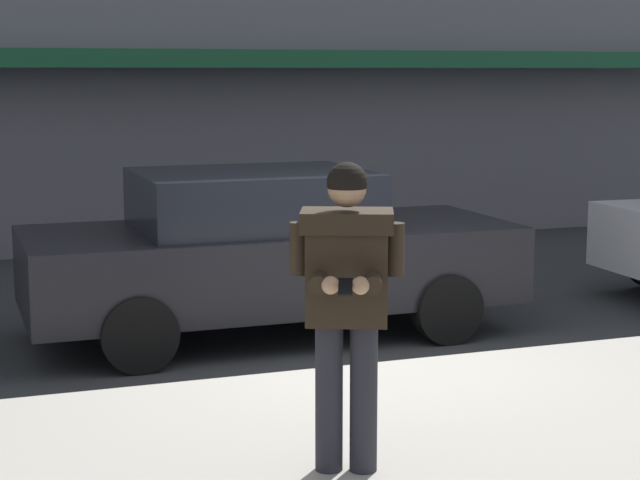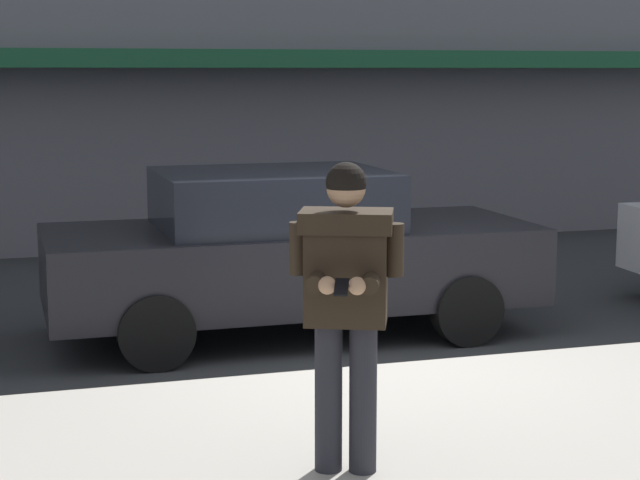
% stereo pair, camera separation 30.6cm
% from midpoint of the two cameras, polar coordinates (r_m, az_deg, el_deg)
% --- Properties ---
extents(ground_plane, '(80.00, 80.00, 0.00)m').
position_cam_midpoint_polar(ground_plane, '(8.77, 3.55, -7.18)').
color(ground_plane, '#2B2D30').
extents(curb_paint_line, '(28.00, 0.12, 0.01)m').
position_cam_midpoint_polar(curb_paint_line, '(9.20, 9.33, -6.50)').
color(curb_paint_line, silver).
rests_on(curb_paint_line, ground).
extents(parked_sedan_mid, '(4.50, 1.93, 1.54)m').
position_cam_midpoint_polar(parked_sedan_mid, '(9.90, -0.86, -0.59)').
color(parked_sedan_mid, black).
rests_on(parked_sedan_mid, ground).
extents(man_texting_on_phone, '(0.61, 0.65, 1.81)m').
position_cam_midpoint_polar(man_texting_on_phone, '(6.05, 2.84, -2.37)').
color(man_texting_on_phone, '#23232B').
rests_on(man_texting_on_phone, sidewalk).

